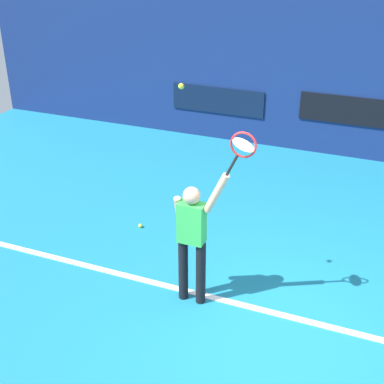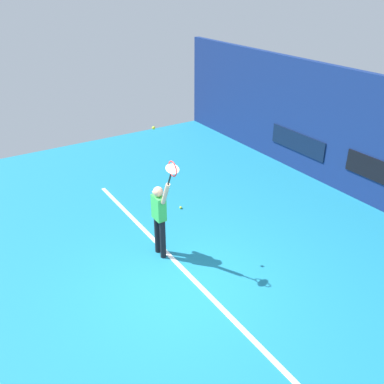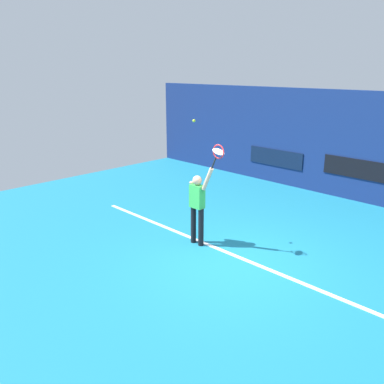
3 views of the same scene
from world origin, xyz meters
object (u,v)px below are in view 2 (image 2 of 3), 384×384
at_px(tennis_racket, 172,170).
at_px(spare_ball, 181,207).
at_px(tennis_player, 159,215).
at_px(tennis_ball, 154,128).

relative_size(tennis_racket, spare_ball, 9.11).
height_order(tennis_racket, spare_ball, tennis_racket).
bearing_deg(tennis_player, spare_ball, 136.71).
xyz_separation_m(tennis_player, tennis_racket, (0.61, -0.00, 1.30)).
relative_size(tennis_player, spare_ball, 28.76).
bearing_deg(tennis_racket, tennis_player, 179.60).
relative_size(tennis_player, tennis_racket, 3.16).
distance_m(tennis_ball, spare_ball, 3.50).
distance_m(tennis_player, tennis_ball, 1.92).
bearing_deg(tennis_racket, tennis_ball, 177.62).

